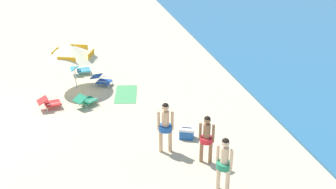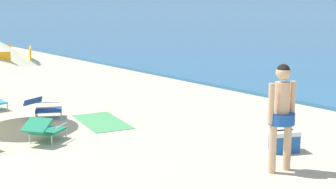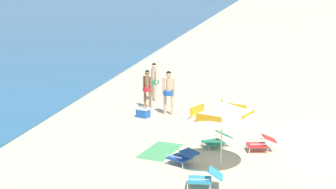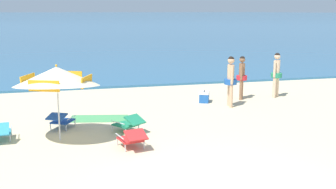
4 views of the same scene
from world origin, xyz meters
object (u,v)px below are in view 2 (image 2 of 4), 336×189
at_px(lounge_chair_beside_umbrella, 43,107).
at_px(person_wading_in, 281,110).
at_px(lounge_chair_spare_folded, 44,129).
at_px(beach_towel, 102,122).
at_px(cooler_box, 284,141).

bearing_deg(lounge_chair_beside_umbrella, person_wading_in, 13.88).
relative_size(lounge_chair_spare_folded, person_wading_in, 0.57).
distance_m(lounge_chair_beside_umbrella, beach_towel, 1.48).
distance_m(lounge_chair_beside_umbrella, lounge_chair_spare_folded, 2.01).
bearing_deg(person_wading_in, cooler_box, 124.66).
bearing_deg(person_wading_in, lounge_chair_spare_folded, -150.25).
bearing_deg(lounge_chair_beside_umbrella, beach_towel, 37.75).
distance_m(cooler_box, beach_towel, 4.29).
bearing_deg(beach_towel, lounge_chair_beside_umbrella, -142.25).
height_order(lounge_chair_beside_umbrella, cooler_box, lounge_chair_beside_umbrella).
distance_m(lounge_chair_beside_umbrella, cooler_box, 5.69).
relative_size(lounge_chair_beside_umbrella, beach_towel, 0.55).
height_order(person_wading_in, beach_towel, person_wading_in).
bearing_deg(person_wading_in, lounge_chair_beside_umbrella, -166.12).
relative_size(lounge_chair_beside_umbrella, cooler_box, 1.67).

